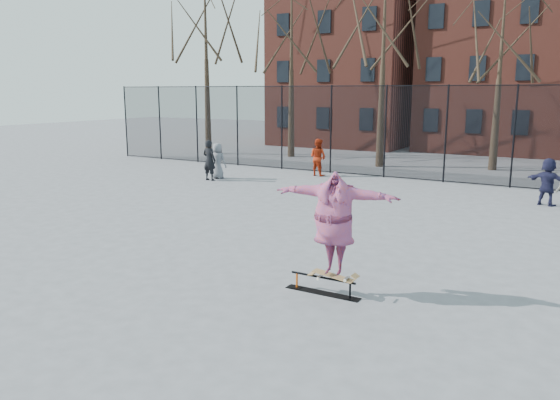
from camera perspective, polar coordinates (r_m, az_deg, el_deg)
The scene contains 11 objects.
ground at distance 12.46m, azimuth -3.63°, elevation -6.18°, with size 100.00×100.00×0.00m, color slate.
skate_rail at distance 10.42m, azimuth 4.49°, elevation -9.02°, with size 1.50×0.23×0.33m.
skateboard at distance 10.25m, azimuth 5.58°, elevation -7.90°, with size 0.86×0.20×0.10m, color olive, non-canonical shape.
skater at distance 9.97m, azimuth 5.69°, elevation -2.46°, with size 2.33×0.63×1.90m, color #593B95.
bystander_grey at distance 23.78m, azimuth -6.53°, elevation 4.08°, with size 0.75×0.49×1.54m, color slate.
bystander_black at distance 23.33m, azimuth -7.40°, elevation 4.14°, with size 0.63×0.41×1.71m, color black.
bystander_red at distance 24.50m, azimuth 3.99°, elevation 4.48°, with size 0.81×0.63×1.66m, color #9B240D.
bystander_navy at distance 20.10m, azimuth 26.19°, elevation 1.72°, with size 1.47×0.47×1.59m, color #1C1C38.
fence at distance 23.86m, azimuth 14.10°, elevation 6.94°, with size 34.03×0.07×4.00m.
tree_row at distance 28.09m, azimuth 16.69°, elevation 18.27°, with size 33.66×7.46×10.67m.
rowhouses at distance 36.40m, azimuth 21.57°, elevation 14.23°, with size 29.00×7.00×13.00m.
Camera 1 is at (6.67, -9.84, 3.75)m, focal length 35.00 mm.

